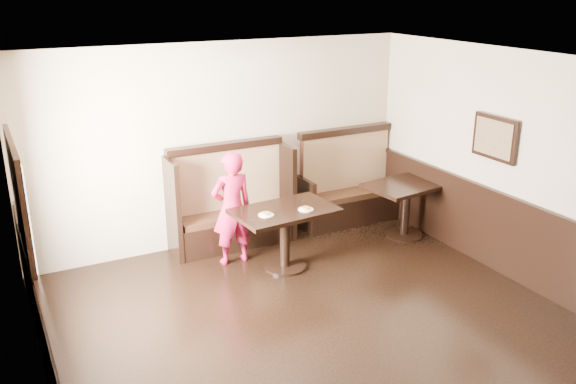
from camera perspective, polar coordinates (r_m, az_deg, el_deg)
ground at (r=6.20m, az=6.85°, el=-15.85°), size 7.00×7.00×0.00m
room_shell at (r=5.91m, az=3.12°, el=-9.98°), size 7.00×7.00×7.00m
booth_main at (r=8.55m, az=-5.39°, el=-1.57°), size 1.75×0.72×1.45m
booth_neighbor at (r=9.42m, az=5.66°, el=0.10°), size 1.65×0.72×1.45m
table_main at (r=7.76m, az=-0.30°, el=-2.93°), size 1.34×0.89×0.81m
table_neighbor at (r=8.91m, az=11.01°, el=-0.43°), size 1.25×0.91×0.81m
child at (r=7.91m, az=-5.27°, el=-1.53°), size 0.56×0.38×1.52m
pizza_plate_left at (r=7.49m, az=-2.07°, el=-2.09°), size 0.19×0.19×0.04m
pizza_plate_right at (r=7.67m, az=1.67°, el=-1.57°), size 0.19×0.19×0.04m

